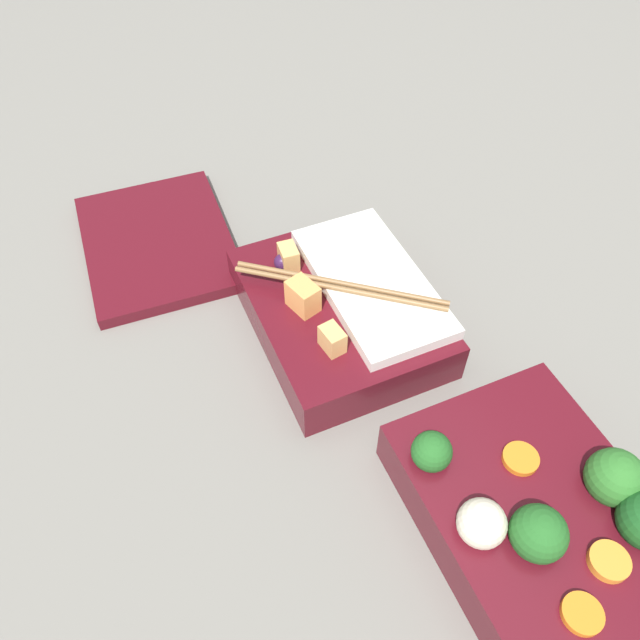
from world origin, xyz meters
TOP-DOWN VIEW (x-y plane):
  - ground_plane at (0.00, 0.00)m, footprint 3.00×3.00m
  - bento_tray_vegetable at (-0.13, -0.03)m, footprint 0.20×0.15m
  - bento_tray_rice at (0.11, 0.02)m, footprint 0.20×0.16m
  - bento_lid at (0.29, 0.15)m, footprint 0.20×0.16m

SIDE VIEW (x-z plane):
  - ground_plane at x=0.00m, z-range 0.00..0.00m
  - bento_lid at x=0.29m, z-range 0.00..0.01m
  - bento_tray_rice at x=0.11m, z-range -0.01..0.06m
  - bento_tray_vegetable at x=-0.13m, z-range -0.01..0.07m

